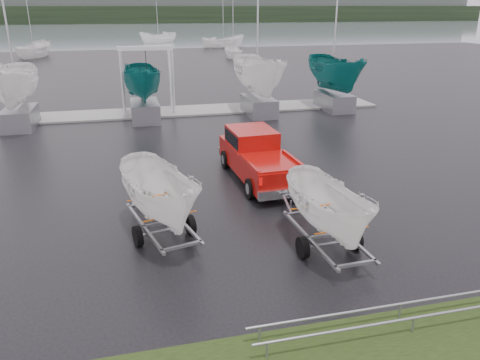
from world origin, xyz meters
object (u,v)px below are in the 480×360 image
pickup_truck (257,154)px  trailer_hitched (332,166)px  trailer_parked (157,149)px  boat_hoist (147,71)px

pickup_truck → trailer_hitched: (0.28, -6.20, 1.54)m
trailer_parked → boat_hoist: size_ratio=1.21×
trailer_hitched → boat_hoist: bearing=98.4°
trailer_hitched → boat_hoist: 19.40m
trailer_hitched → pickup_truck: bearing=90.0°
pickup_truck → boat_hoist: boat_hoist is taller
trailer_hitched → boat_hoist: size_ratio=1.11×
trailer_hitched → trailer_parked: trailer_parked is taller
trailer_parked → boat_hoist: trailer_parked is taller
boat_hoist → trailer_parked: bearing=-92.2°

